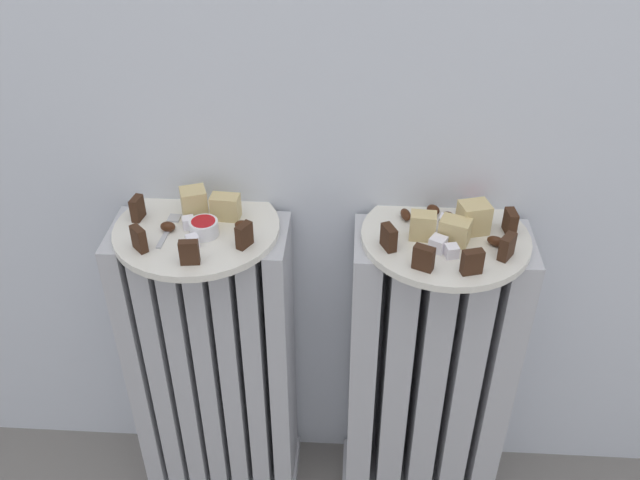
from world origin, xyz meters
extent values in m
cube|color=#B2B2B7|center=(-0.21, 0.28, 0.01)|extent=(0.31, 0.14, 0.03)
cube|color=#B2B2B7|center=(-0.34, 0.28, 0.33)|extent=(0.03, 0.14, 0.60)
cube|color=#B2B2B7|center=(-0.29, 0.28, 0.33)|extent=(0.03, 0.14, 0.60)
cube|color=#B2B2B7|center=(-0.25, 0.28, 0.33)|extent=(0.03, 0.14, 0.60)
cube|color=#B2B2B7|center=(-0.21, 0.28, 0.33)|extent=(0.03, 0.14, 0.60)
cube|color=#B2B2B7|center=(-0.16, 0.28, 0.33)|extent=(0.03, 0.14, 0.60)
cube|color=#B2B2B7|center=(-0.12, 0.28, 0.33)|extent=(0.03, 0.14, 0.60)
cube|color=#B2B2B7|center=(-0.07, 0.28, 0.33)|extent=(0.03, 0.14, 0.60)
cube|color=#B2B2B7|center=(0.21, 0.28, 0.01)|extent=(0.31, 0.14, 0.03)
cube|color=#B2B2B7|center=(0.08, 0.28, 0.33)|extent=(0.05, 0.14, 0.60)
cube|color=#B2B2B7|center=(0.14, 0.28, 0.33)|extent=(0.05, 0.14, 0.60)
cube|color=#B2B2B7|center=(0.21, 0.28, 0.33)|extent=(0.05, 0.14, 0.60)
cube|color=#B2B2B7|center=(0.27, 0.28, 0.33)|extent=(0.05, 0.14, 0.60)
cube|color=#B2B2B7|center=(0.33, 0.28, 0.33)|extent=(0.05, 0.14, 0.60)
cylinder|color=silver|center=(-0.21, 0.28, 0.64)|extent=(0.28, 0.28, 0.01)
cylinder|color=silver|center=(0.21, 0.28, 0.64)|extent=(0.28, 0.28, 0.01)
cube|color=#382114|center=(-0.31, 0.30, 0.67)|extent=(0.02, 0.03, 0.04)
cube|color=#382114|center=(-0.28, 0.21, 0.67)|extent=(0.03, 0.03, 0.04)
cube|color=#382114|center=(-0.19, 0.18, 0.67)|extent=(0.03, 0.02, 0.04)
cube|color=#382114|center=(-0.12, 0.23, 0.67)|extent=(0.03, 0.03, 0.04)
cube|color=tan|center=(-0.21, 0.31, 0.67)|extent=(0.05, 0.05, 0.05)
cube|color=tan|center=(-0.16, 0.31, 0.67)|extent=(0.05, 0.03, 0.04)
cube|color=white|center=(-0.20, 0.22, 0.65)|extent=(0.03, 0.03, 0.02)
cube|color=white|center=(-0.22, 0.27, 0.65)|extent=(0.02, 0.02, 0.02)
ellipsoid|color=#3D1E0F|center=(-0.25, 0.26, 0.65)|extent=(0.03, 0.02, 0.02)
ellipsoid|color=#3D1E0F|center=(-0.13, 0.27, 0.65)|extent=(0.03, 0.02, 0.02)
cylinder|color=white|center=(-0.19, 0.26, 0.66)|extent=(0.05, 0.05, 0.03)
cylinder|color=#B21419|center=(-0.19, 0.26, 0.66)|extent=(0.04, 0.04, 0.01)
cube|color=#382114|center=(0.11, 0.24, 0.66)|extent=(0.03, 0.04, 0.04)
cube|color=#382114|center=(0.16, 0.19, 0.66)|extent=(0.04, 0.03, 0.04)
cube|color=#382114|center=(0.23, 0.18, 0.66)|extent=(0.03, 0.02, 0.04)
cube|color=#382114|center=(0.29, 0.22, 0.66)|extent=(0.03, 0.03, 0.04)
cube|color=#382114|center=(0.31, 0.29, 0.66)|extent=(0.02, 0.03, 0.04)
cube|color=tan|center=(0.22, 0.26, 0.67)|extent=(0.06, 0.05, 0.04)
cube|color=tan|center=(0.25, 0.29, 0.67)|extent=(0.06, 0.05, 0.05)
cube|color=tan|center=(0.17, 0.27, 0.67)|extent=(0.04, 0.03, 0.04)
cube|color=white|center=(0.21, 0.30, 0.66)|extent=(0.03, 0.03, 0.02)
cube|color=white|center=(0.21, 0.22, 0.65)|extent=(0.02, 0.02, 0.02)
cube|color=white|center=(0.19, 0.24, 0.66)|extent=(0.03, 0.03, 0.02)
ellipsoid|color=#3D1E0F|center=(0.19, 0.34, 0.65)|extent=(0.03, 0.03, 0.02)
ellipsoid|color=#3D1E0F|center=(0.14, 0.32, 0.65)|extent=(0.02, 0.03, 0.02)
ellipsoid|color=#3D1E0F|center=(0.21, 0.32, 0.65)|extent=(0.03, 0.03, 0.01)
ellipsoid|color=#3D1E0F|center=(0.28, 0.25, 0.65)|extent=(0.03, 0.03, 0.02)
cylinder|color=white|center=(0.25, 0.34, 0.66)|extent=(0.04, 0.04, 0.02)
cylinder|color=#B21419|center=(0.25, 0.34, 0.66)|extent=(0.04, 0.04, 0.01)
cube|color=#B7B7BC|center=(-0.25, 0.24, 0.65)|extent=(0.01, 0.07, 0.00)
cube|color=#B7B7BC|center=(-0.25, 0.30, 0.65)|extent=(0.02, 0.02, 0.00)
camera|label=1|loc=(0.06, -0.65, 1.28)|focal=38.32mm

